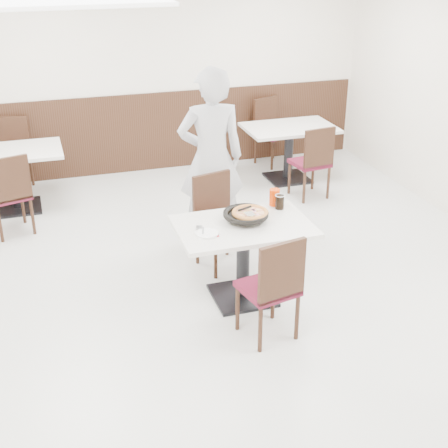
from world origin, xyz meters
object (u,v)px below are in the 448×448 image
object	(u,v)px
pizza	(250,214)
main_table	(243,262)
bg_chair_left_far	(11,156)
diner_person	(211,158)
bg_chair_right_near	(310,161)
side_plate	(207,233)
red_cup	(275,197)
chair_far	(222,224)
bg_chair_right_far	(273,133)
bg_chair_left_near	(8,193)
bg_table_right	(288,153)
bg_table_left	(14,180)
chair_near	(268,286)
pizza_pan	(246,217)
cola_glass	(280,202)

from	to	relation	value
pizza	main_table	bearing A→B (deg)	-144.32
main_table	bg_chair_left_far	size ratio (longest dim) A/B	1.26
diner_person	bg_chair_right_near	world-z (taller)	diner_person
side_plate	red_cup	xyz separation A→B (m)	(0.78, 0.42, 0.07)
chair_far	red_cup	size ratio (longest dim) A/B	5.94
main_table	chair_far	bearing A→B (deg)	90.77
bg_chair_right_near	bg_chair_right_far	world-z (taller)	same
bg_chair_left_near	bg_table_right	distance (m)	3.68
bg_chair_left_far	bg_chair_right_far	world-z (taller)	same
diner_person	bg_table_right	bearing A→B (deg)	-130.39
side_plate	chair_far	bearing A→B (deg)	64.14
pizza	diner_person	bearing A→B (deg)	91.23
main_table	side_plate	distance (m)	0.54
bg_chair_left_near	bg_chair_left_far	bearing A→B (deg)	72.34
bg_table_left	bg_table_right	xyz separation A→B (m)	(3.57, -0.05, 0.00)
diner_person	bg_chair_left_far	xyz separation A→B (m)	(-2.05, 2.21, -0.48)
pizza	bg_chair_left_far	bearing A→B (deg)	121.68
main_table	bg_chair_right_far	xyz separation A→B (m)	(1.63, 3.38, 0.10)
bg_table_left	bg_chair_left_far	size ratio (longest dim) A/B	1.26
main_table	chair_near	size ratio (longest dim) A/B	1.26
chair_near	bg_chair_right_far	size ratio (longest dim) A/B	1.00
main_table	chair_far	world-z (taller)	chair_far
red_cup	bg_chair_left_near	size ratio (longest dim) A/B	0.17
bg_chair_left_far	bg_table_right	world-z (taller)	bg_chair_left_far
bg_table_left	bg_chair_left_near	distance (m)	0.69
main_table	bg_chair_right_far	size ratio (longest dim) A/B	1.26
pizza_pan	cola_glass	bearing A→B (deg)	22.92
bg_chair_left_far	bg_chair_left_near	bearing A→B (deg)	104.51
pizza	side_plate	xyz separation A→B (m)	(-0.45, -0.16, -0.05)
bg_table_right	pizza_pan	bearing A→B (deg)	-120.22
cola_glass	red_cup	distance (m)	0.10
bg_chair_right_far	main_table	bearing A→B (deg)	42.93
chair_near	bg_chair_left_far	world-z (taller)	same
chair_far	cola_glass	size ratio (longest dim) A/B	7.31
main_table	chair_far	distance (m)	0.64
main_table	side_plate	size ratio (longest dim) A/B	6.15
diner_person	bg_table_right	distance (m)	2.24
main_table	bg_chair_right_far	world-z (taller)	bg_chair_right_far
chair_far	bg_table_left	world-z (taller)	chair_far
main_table	pizza	world-z (taller)	pizza
bg_chair_left_far	pizza	bearing A→B (deg)	137.88
red_cup	bg_table_right	xyz separation A→B (m)	(1.18, 2.41, -0.45)
side_plate	diner_person	xyz separation A→B (m)	(0.42, 1.31, 0.20)
pizza	side_plate	world-z (taller)	pizza
pizza_pan	side_plate	world-z (taller)	pizza_pan
bg_table_left	bg_chair_left_far	distance (m)	0.65
side_plate	red_cup	bearing A→B (deg)	28.17
red_cup	diner_person	distance (m)	0.97
bg_chair_left_near	bg_chair_right_far	world-z (taller)	same
chair_near	cola_glass	xyz separation A→B (m)	(0.44, 0.85, 0.34)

